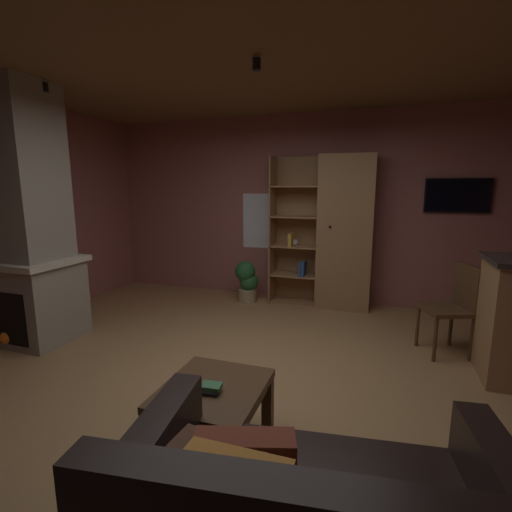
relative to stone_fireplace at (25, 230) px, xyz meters
The scene contains 14 objects.
floor 2.82m from the stone_fireplace, ahead, with size 6.17×5.34×0.02m, color #A37A4C.
wall_back 3.56m from the stone_fireplace, 44.58° to the left, with size 6.29×0.06×2.70m, color #9E5B56.
ceiling 2.95m from the stone_fireplace, ahead, with size 6.17×5.34×0.02m, color brown.
window_pane_back 3.13m from the stone_fireplace, 51.89° to the left, with size 0.74×0.01×0.83m, color white.
stone_fireplace is the anchor object (origin of this frame).
bookshelf_cabinet 3.78m from the stone_fireplace, 36.09° to the left, with size 1.40×0.41×2.10m.
coffee_table 2.96m from the stone_fireplace, 20.57° to the right, with size 0.62×0.68×0.43m.
table_book_0 2.98m from the stone_fireplace, 21.90° to the right, with size 0.10×0.08×0.02m, color black.
table_book_1 2.97m from the stone_fireplace, 21.61° to the right, with size 0.12×0.09×0.03m, color #387247.
dining_chair 4.51m from the stone_fireplace, 13.67° to the left, with size 0.54×0.54×0.92m.
potted_floor_plant 2.84m from the stone_fireplace, 48.90° to the left, with size 0.33×0.32×0.61m.
wall_mounted_tv 5.13m from the stone_fireplace, 28.40° to the left, with size 0.78×0.06×0.44m.
track_light_spot_0 1.46m from the stone_fireplace, 13.52° to the left, with size 0.07×0.07×0.09m, color black.
track_light_spot_1 2.93m from the stone_fireplace, ahead, with size 0.07×0.07×0.09m, color black.
Camera 1 is at (1.05, -2.72, 1.65)m, focal length 25.89 mm.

